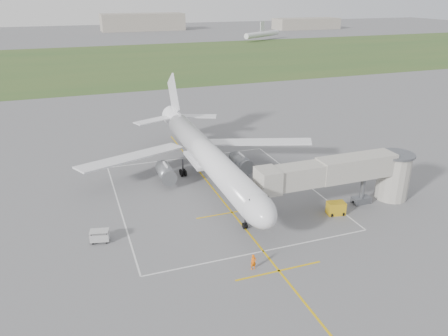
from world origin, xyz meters
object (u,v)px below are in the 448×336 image
object	(u,v)px
jet_bridge	(351,174)
gpu_unit	(336,208)
baggage_cart	(100,236)
ramp_worker_wing	(167,175)
airliner	(207,155)
ramp_worker_nose	(253,262)

from	to	relation	value
jet_bridge	gpu_unit	xyz separation A→B (m)	(-2.91, -1.59, -3.90)
baggage_cart	ramp_worker_wing	bearing A→B (deg)	65.11
gpu_unit	baggage_cart	distance (m)	30.33
airliner	ramp_worker_wing	distance (m)	7.33
baggage_cart	ramp_worker_wing	size ratio (longest dim) A/B	1.35
ramp_worker_nose	ramp_worker_wing	size ratio (longest dim) A/B	0.99
ramp_worker_nose	gpu_unit	bearing A→B (deg)	24.80
jet_bridge	ramp_worker_nose	distance (m)	20.76
ramp_worker_wing	gpu_unit	bearing A→B (deg)	168.37
baggage_cart	ramp_worker_nose	world-z (taller)	ramp_worker_nose
airliner	gpu_unit	bearing A→B (deg)	-51.03
ramp_worker_nose	baggage_cart	bearing A→B (deg)	141.08
baggage_cart	ramp_worker_wing	distance (m)	19.02
jet_bridge	gpu_unit	distance (m)	5.12
baggage_cart	ramp_worker_nose	size ratio (longest dim) A/B	1.36
ramp_worker_nose	ramp_worker_wing	world-z (taller)	ramp_worker_wing
jet_bridge	ramp_worker_wing	xyz separation A→B (m)	(-21.52, 17.06, -3.85)
jet_bridge	gpu_unit	size ratio (longest dim) A/B	9.28
baggage_cart	airliner	bearing A→B (deg)	47.82
airliner	jet_bridge	bearing A→B (deg)	-42.19
gpu_unit	baggage_cart	xyz separation A→B (m)	(-30.13, 3.52, -0.07)
jet_bridge	baggage_cart	xyz separation A→B (m)	(-33.04, 1.93, -3.97)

